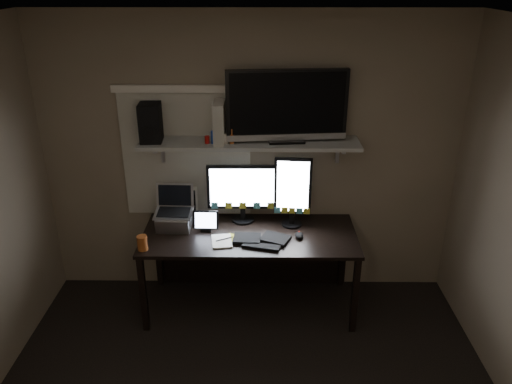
{
  "coord_description": "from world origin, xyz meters",
  "views": [
    {
      "loc": [
        0.09,
        -2.27,
        2.76
      ],
      "look_at": [
        0.06,
        1.25,
        1.19
      ],
      "focal_mm": 35.0,
      "sensor_mm": 36.0,
      "label": 1
    }
  ],
  "objects_px": {
    "monitor_portrait": "(293,192)",
    "mouse": "(299,235)",
    "tablet": "(206,221)",
    "game_console": "(219,122)",
    "cup": "(142,243)",
    "laptop": "(173,209)",
    "tv": "(287,106)",
    "monitor_landscape": "(243,193)",
    "speaker": "(151,123)",
    "keyboard": "(261,239)",
    "desk": "(250,245)"
  },
  "relations": [
    {
      "from": "desk",
      "to": "tablet",
      "type": "height_order",
      "value": "tablet"
    },
    {
      "from": "monitor_portrait",
      "to": "mouse",
      "type": "relative_size",
      "value": 5.88
    },
    {
      "from": "monitor_portrait",
      "to": "laptop",
      "type": "xyz_separation_m",
      "value": [
        -1.01,
        -0.07,
        -0.13
      ]
    },
    {
      "from": "cup",
      "to": "keyboard",
      "type": "bearing_deg",
      "value": 9.45
    },
    {
      "from": "monitor_landscape",
      "to": "mouse",
      "type": "xyz_separation_m",
      "value": [
        0.48,
        -0.3,
        -0.25
      ]
    },
    {
      "from": "monitor_landscape",
      "to": "tv",
      "type": "bearing_deg",
      "value": -6.76
    },
    {
      "from": "tv",
      "to": "game_console",
      "type": "xyz_separation_m",
      "value": [
        -0.54,
        -0.01,
        -0.13
      ]
    },
    {
      "from": "desk",
      "to": "tv",
      "type": "bearing_deg",
      "value": 14.83
    },
    {
      "from": "monitor_landscape",
      "to": "tv",
      "type": "height_order",
      "value": "tv"
    },
    {
      "from": "tv",
      "to": "tablet",
      "type": "bearing_deg",
      "value": -172.95
    },
    {
      "from": "tablet",
      "to": "game_console",
      "type": "height_order",
      "value": "game_console"
    },
    {
      "from": "game_console",
      "to": "mouse",
      "type": "bearing_deg",
      "value": -21.6
    },
    {
      "from": "cup",
      "to": "game_console",
      "type": "height_order",
      "value": "game_console"
    },
    {
      "from": "monitor_landscape",
      "to": "mouse",
      "type": "bearing_deg",
      "value": -32.69
    },
    {
      "from": "monitor_portrait",
      "to": "tablet",
      "type": "bearing_deg",
      "value": -166.3
    },
    {
      "from": "mouse",
      "to": "laptop",
      "type": "bearing_deg",
      "value": 167.77
    },
    {
      "from": "tablet",
      "to": "desk",
      "type": "bearing_deg",
      "value": 12.45
    },
    {
      "from": "laptop",
      "to": "desk",
      "type": "bearing_deg",
      "value": 4.61
    },
    {
      "from": "keyboard",
      "to": "cup",
      "type": "relative_size",
      "value": 3.87
    },
    {
      "from": "game_console",
      "to": "tablet",
      "type": "bearing_deg",
      "value": -132.15
    },
    {
      "from": "monitor_portrait",
      "to": "laptop",
      "type": "distance_m",
      "value": 1.02
    },
    {
      "from": "desk",
      "to": "mouse",
      "type": "xyz_separation_m",
      "value": [
        0.41,
        -0.18,
        0.2
      ]
    },
    {
      "from": "keyboard",
      "to": "tv",
      "type": "xyz_separation_m",
      "value": [
        0.2,
        0.31,
        1.03
      ]
    },
    {
      "from": "mouse",
      "to": "tv",
      "type": "relative_size",
      "value": 0.11
    },
    {
      "from": "keyboard",
      "to": "cup",
      "type": "height_order",
      "value": "cup"
    },
    {
      "from": "keyboard",
      "to": "laptop",
      "type": "height_order",
      "value": "laptop"
    },
    {
      "from": "desk",
      "to": "monitor_landscape",
      "type": "height_order",
      "value": "monitor_landscape"
    },
    {
      "from": "cup",
      "to": "tv",
      "type": "relative_size",
      "value": 0.12
    },
    {
      "from": "monitor_landscape",
      "to": "speaker",
      "type": "bearing_deg",
      "value": -177.33
    },
    {
      "from": "tv",
      "to": "speaker",
      "type": "bearing_deg",
      "value": 174.54
    },
    {
      "from": "desk",
      "to": "cup",
      "type": "height_order",
      "value": "cup"
    },
    {
      "from": "desk",
      "to": "keyboard",
      "type": "relative_size",
      "value": 3.88
    },
    {
      "from": "mouse",
      "to": "tv",
      "type": "distance_m",
      "value": 1.06
    },
    {
      "from": "tablet",
      "to": "keyboard",
      "type": "bearing_deg",
      "value": -17.57
    },
    {
      "from": "laptop",
      "to": "tv",
      "type": "height_order",
      "value": "tv"
    },
    {
      "from": "mouse",
      "to": "laptop",
      "type": "height_order",
      "value": "laptop"
    },
    {
      "from": "tablet",
      "to": "cup",
      "type": "distance_m",
      "value": 0.57
    },
    {
      "from": "desk",
      "to": "laptop",
      "type": "distance_m",
      "value": 0.74
    },
    {
      "from": "monitor_portrait",
      "to": "mouse",
      "type": "bearing_deg",
      "value": -72.55
    },
    {
      "from": "monitor_landscape",
      "to": "speaker",
      "type": "relative_size",
      "value": 1.97
    },
    {
      "from": "desk",
      "to": "tv",
      "type": "relative_size",
      "value": 1.85
    },
    {
      "from": "laptop",
      "to": "game_console",
      "type": "distance_m",
      "value": 0.84
    },
    {
      "from": "speaker",
      "to": "cup",
      "type": "bearing_deg",
      "value": -98.67
    },
    {
      "from": "monitor_portrait",
      "to": "laptop",
      "type": "height_order",
      "value": "monitor_portrait"
    },
    {
      "from": "keyboard",
      "to": "mouse",
      "type": "xyz_separation_m",
      "value": [
        0.32,
        0.05,
        0.01
      ]
    },
    {
      "from": "laptop",
      "to": "cup",
      "type": "height_order",
      "value": "laptop"
    },
    {
      "from": "cup",
      "to": "tv",
      "type": "height_order",
      "value": "tv"
    },
    {
      "from": "desk",
      "to": "cup",
      "type": "relative_size",
      "value": 15.01
    },
    {
      "from": "tablet",
      "to": "mouse",
      "type": "bearing_deg",
      "value": -6.37
    },
    {
      "from": "cup",
      "to": "game_console",
      "type": "relative_size",
      "value": 0.37
    }
  ]
}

